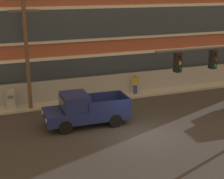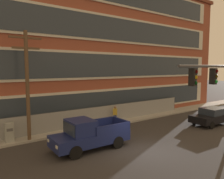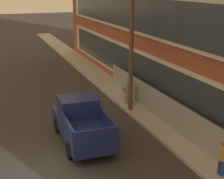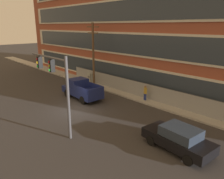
{
  "view_description": "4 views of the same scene",
  "coord_description": "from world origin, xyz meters",
  "px_view_note": "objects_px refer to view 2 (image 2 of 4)",
  "views": [
    {
      "loc": [
        -7.98,
        -16.19,
        8.14
      ],
      "look_at": [
        -0.39,
        3.66,
        1.67
      ],
      "focal_mm": 55.0,
      "sensor_mm": 36.0,
      "label": 1
    },
    {
      "loc": [
        -9.5,
        -9.48,
        5.25
      ],
      "look_at": [
        -0.1,
        3.35,
        3.68
      ],
      "focal_mm": 35.0,
      "sensor_mm": 36.0,
      "label": 2
    },
    {
      "loc": [
        12.29,
        -1.51,
        7.35
      ],
      "look_at": [
        -3.24,
        4.3,
        2.22
      ],
      "focal_mm": 55.0,
      "sensor_mm": 36.0,
      "label": 3
    },
    {
      "loc": [
        16.02,
        -9.98,
        7.46
      ],
      "look_at": [
        1.69,
        2.99,
        1.78
      ],
      "focal_mm": 35.0,
      "sensor_mm": 36.0,
      "label": 4
    }
  ],
  "objects_px": {
    "traffic_signal_mast": "(217,90)",
    "pickup_truck_navy": "(89,135)",
    "pedestrian_near_cabinet": "(115,114)",
    "sedan_black": "(212,116)",
    "electrical_cabinet": "(9,133)",
    "utility_pole_near_corner": "(27,82)"
  },
  "relations": [
    {
      "from": "sedan_black",
      "to": "utility_pole_near_corner",
      "type": "distance_m",
      "value": 16.39
    },
    {
      "from": "traffic_signal_mast",
      "to": "electrical_cabinet",
      "type": "bearing_deg",
      "value": 133.51
    },
    {
      "from": "pickup_truck_navy",
      "to": "electrical_cabinet",
      "type": "height_order",
      "value": "pickup_truck_navy"
    },
    {
      "from": "utility_pole_near_corner",
      "to": "electrical_cabinet",
      "type": "xyz_separation_m",
      "value": [
        -1.25,
        0.34,
        -3.56
      ]
    },
    {
      "from": "traffic_signal_mast",
      "to": "electrical_cabinet",
      "type": "xyz_separation_m",
      "value": [
        -9.15,
        9.63,
        -3.25
      ]
    },
    {
      "from": "traffic_signal_mast",
      "to": "sedan_black",
      "type": "bearing_deg",
      "value": 29.82
    },
    {
      "from": "traffic_signal_mast",
      "to": "sedan_black",
      "type": "distance_m",
      "value": 8.96
    },
    {
      "from": "sedan_black",
      "to": "pedestrian_near_cabinet",
      "type": "height_order",
      "value": "pedestrian_near_cabinet"
    },
    {
      "from": "utility_pole_near_corner",
      "to": "pedestrian_near_cabinet",
      "type": "relative_size",
      "value": 4.62
    },
    {
      "from": "utility_pole_near_corner",
      "to": "electrical_cabinet",
      "type": "distance_m",
      "value": 3.78
    },
    {
      "from": "pickup_truck_navy",
      "to": "pedestrian_near_cabinet",
      "type": "bearing_deg",
      "value": 38.35
    },
    {
      "from": "pickup_truck_navy",
      "to": "electrical_cabinet",
      "type": "relative_size",
      "value": 3.45
    },
    {
      "from": "sedan_black",
      "to": "traffic_signal_mast",
      "type": "bearing_deg",
      "value": -150.18
    },
    {
      "from": "pedestrian_near_cabinet",
      "to": "utility_pole_near_corner",
      "type": "bearing_deg",
      "value": -177.17
    },
    {
      "from": "sedan_black",
      "to": "utility_pole_near_corner",
      "type": "bearing_deg",
      "value": 161.28
    },
    {
      "from": "electrical_cabinet",
      "to": "traffic_signal_mast",
      "type": "bearing_deg",
      "value": -46.49
    },
    {
      "from": "electrical_cabinet",
      "to": "utility_pole_near_corner",
      "type": "bearing_deg",
      "value": -15.16
    },
    {
      "from": "pickup_truck_navy",
      "to": "pedestrian_near_cabinet",
      "type": "distance_m",
      "value": 6.71
    },
    {
      "from": "pickup_truck_navy",
      "to": "electrical_cabinet",
      "type": "xyz_separation_m",
      "value": [
        -3.95,
        4.11,
        -0.2
      ]
    },
    {
      "from": "traffic_signal_mast",
      "to": "pickup_truck_navy",
      "type": "relative_size",
      "value": 1.1
    },
    {
      "from": "electrical_cabinet",
      "to": "pickup_truck_navy",
      "type": "bearing_deg",
      "value": -46.09
    },
    {
      "from": "traffic_signal_mast",
      "to": "pickup_truck_navy",
      "type": "distance_m",
      "value": 8.17
    }
  ]
}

